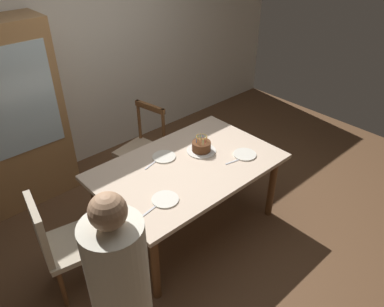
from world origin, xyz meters
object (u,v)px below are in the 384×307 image
(plate_far_side, at_px, (164,157))
(plate_near_guest, at_px, (245,154))
(birthday_cake, at_px, (201,147))
(chair_upholstered, at_px, (59,241))
(person_celebrant, at_px, (122,297))
(plate_near_celebrant, at_px, (165,199))
(china_cabinet, at_px, (5,121))
(chair_spindle_back, at_px, (142,150))
(dining_table, at_px, (188,172))

(plate_far_side, xyz_separation_m, plate_near_guest, (0.59, -0.48, 0.00))
(birthday_cake, height_order, chair_upholstered, chair_upholstered)
(birthday_cake, bearing_deg, person_celebrant, -147.55)
(plate_near_celebrant, relative_size, chair_upholstered, 0.23)
(birthday_cake, relative_size, plate_far_side, 1.27)
(chair_upholstered, bearing_deg, plate_near_celebrant, -26.21)
(plate_far_side, height_order, plate_near_guest, same)
(person_celebrant, xyz_separation_m, china_cabinet, (0.25, 2.44, 0.01))
(birthday_cake, xyz_separation_m, person_celebrant, (-1.52, -0.97, 0.14))
(chair_spindle_back, bearing_deg, plate_near_celebrant, -116.56)
(person_celebrant, bearing_deg, dining_table, 34.77)
(plate_near_celebrant, height_order, plate_near_guest, same)
(plate_near_guest, bearing_deg, person_celebrant, -160.12)
(chair_spindle_back, distance_m, china_cabinet, 1.40)
(plate_near_celebrant, distance_m, plate_near_guest, 0.97)
(plate_near_celebrant, xyz_separation_m, person_celebrant, (-0.81, -0.64, 0.18))
(birthday_cake, xyz_separation_m, plate_near_guest, (0.26, -0.32, -0.04))
(dining_table, distance_m, chair_upholstered, 1.24)
(plate_near_celebrant, relative_size, person_celebrant, 0.13)
(plate_near_celebrant, xyz_separation_m, plate_far_side, (0.38, 0.48, 0.00))
(chair_upholstered, bearing_deg, plate_far_side, 5.35)
(dining_table, relative_size, plate_far_side, 7.63)
(plate_near_guest, distance_m, chair_spindle_back, 1.22)
(plate_far_side, height_order, china_cabinet, china_cabinet)
(dining_table, height_order, chair_upholstered, chair_upholstered)
(birthday_cake, distance_m, plate_near_guest, 0.42)
(china_cabinet, bearing_deg, person_celebrant, -95.92)
(plate_far_side, distance_m, chair_upholstered, 1.17)
(chair_spindle_back, distance_m, person_celebrant, 2.27)
(dining_table, distance_m, chair_spindle_back, 0.89)
(plate_near_celebrant, relative_size, china_cabinet, 0.12)
(person_celebrant, bearing_deg, plate_far_side, 43.42)
(dining_table, relative_size, person_celebrant, 1.02)
(dining_table, xyz_separation_m, plate_near_celebrant, (-0.46, -0.24, 0.09))
(chair_upholstered, bearing_deg, dining_table, -6.27)
(plate_near_guest, xyz_separation_m, chair_spindle_back, (-0.41, 1.11, -0.30))
(plate_near_celebrant, height_order, china_cabinet, china_cabinet)
(plate_near_celebrant, distance_m, chair_spindle_back, 1.27)
(plate_far_side, relative_size, plate_near_guest, 1.00)
(chair_spindle_back, bearing_deg, china_cabinet, 148.05)
(person_celebrant, relative_size, china_cabinet, 0.87)
(chair_spindle_back, bearing_deg, person_celebrant, -128.00)
(plate_near_celebrant, distance_m, chair_upholstered, 0.88)
(plate_near_celebrant, distance_m, plate_far_side, 0.61)
(chair_upholstered, relative_size, china_cabinet, 0.50)
(birthday_cake, bearing_deg, plate_near_guest, -51.47)
(person_celebrant, height_order, china_cabinet, china_cabinet)
(china_cabinet, bearing_deg, chair_upholstered, -98.21)
(plate_near_celebrant, distance_m, person_celebrant, 1.05)
(dining_table, xyz_separation_m, china_cabinet, (-1.02, 1.56, 0.28))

